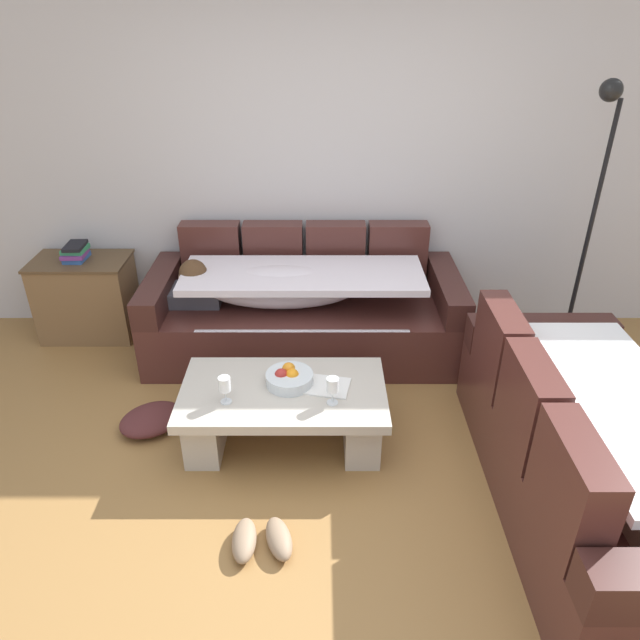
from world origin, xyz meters
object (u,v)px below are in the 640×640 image
Objects in this scene: wine_glass_near_left at (227,385)px; pair_of_shoes at (264,539)px; couch_near_window at (593,457)px; coffee_table at (286,408)px; open_magazine at (327,386)px; crumpled_garment at (154,419)px; book_stack_on_cabinet at (78,252)px; side_cabinet at (90,297)px; wine_glass_near_right at (335,386)px; couch_along_wall at (302,310)px; floor_lamp at (593,209)px; fruit_bowl at (291,377)px.

pair_of_shoes is (0.24, -0.67, -0.45)m from wine_glass_near_left.
coffee_table is (-1.59, 0.52, -0.10)m from couch_near_window.
open_magazine reaches higher than crumpled_garment.
side_cabinet is at bearing -6.75° from book_stack_on_cabinet.
couch_near_window reaches higher than wine_glass_near_right.
couch_along_wall is 13.71× the size of wine_glass_near_right.
pair_of_shoes is at bearing -138.81° from floor_lamp.
coffee_table is 5.35× the size of book_stack_on_cabinet.
fruit_bowl is 2.08m from book_stack_on_cabinet.
wine_glass_near_right is at bearing -63.77° from open_magazine.
couch_along_wall is 5.69× the size of crumpled_garment.
couch_along_wall is at bearing 85.88° from pair_of_shoes.
floor_lamp is at bearing 0.13° from couch_along_wall.
couch_along_wall is at bearing 86.66° from coffee_table.
crumpled_garment is (-2.43, 0.64, -0.28)m from couch_near_window.
wine_glass_near_left is at bearing -107.51° from couch_along_wall.
pair_of_shoes is (-0.13, -1.86, -0.29)m from couch_along_wall.
book_stack_on_cabinet is at bearing 143.14° from wine_glass_near_right.
pair_of_shoes is (-1.66, -0.27, -0.29)m from couch_near_window.
couch_along_wall is 1.68m from side_cabinet.
floor_lamp is (3.66, -0.22, 0.80)m from side_cabinet.
coffee_table is 2.13m from book_stack_on_cabinet.
floor_lamp is at bearing 26.75° from wine_glass_near_left.
pair_of_shoes is at bearing -49.82° from crumpled_garment.
wine_glass_near_left is at bearing 109.87° from pair_of_shoes.
side_cabinet is at bearing 143.01° from fruit_bowl.
pair_of_shoes is at bearing -53.68° from side_cabinet.
side_cabinet is at bearing 123.05° from crumpled_garment.
crumpled_garment is (-0.90, -0.95, -0.27)m from couch_along_wall.
wine_glass_near_right is (0.29, -0.13, 0.26)m from coffee_table.
couch_along_wall reaches higher than fruit_bowl.
wine_glass_near_right is (-1.31, 0.39, 0.16)m from couch_near_window.
open_magazine is (0.18, -1.04, 0.05)m from couch_along_wall.
fruit_bowl is at bearing -91.62° from couch_along_wall.
crumpled_garment is (0.76, -1.18, -0.26)m from side_cabinet.
couch_near_window reaches higher than pair_of_shoes.
wine_glass_near_right is (0.60, -0.01, 0.00)m from wine_glass_near_left.
coffee_table is at bearing -8.13° from crumpled_garment.
wine_glass_near_left is 0.74× the size of book_stack_on_cabinet.
floor_lamp is at bearing -3.47° from side_cabinet.
wine_glass_near_left is (-0.38, -1.19, 0.16)m from couch_along_wall.
pair_of_shoes is at bearing -94.12° from couch_along_wall.
coffee_table is at bearing 72.00° from couch_near_window.
side_cabinet is at bearing 132.35° from wine_glass_near_left.
pair_of_shoes is (-0.36, -0.66, -0.45)m from wine_glass_near_right.
coffee_table is at bearing -38.70° from book_stack_on_cabinet.
wine_glass_near_left is at bearing -158.63° from coffee_table.
pair_of_shoes is (-0.32, -0.82, -0.34)m from open_magazine.
open_magazine is at bearing -34.47° from side_cabinet.
side_cabinet is 2.60m from pair_of_shoes.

